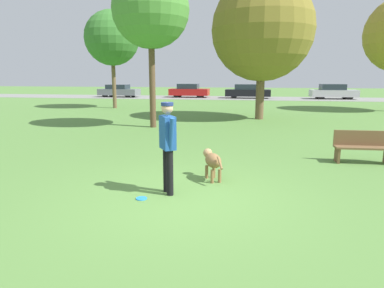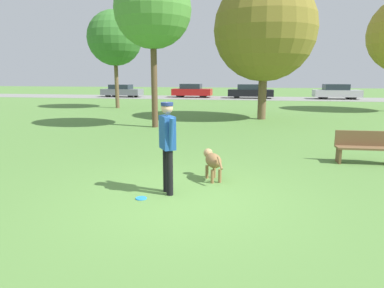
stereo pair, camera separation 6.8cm
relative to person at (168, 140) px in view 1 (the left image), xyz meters
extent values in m
plane|color=#56843D|center=(0.34, -0.22, -1.06)|extent=(120.00, 120.00, 0.00)
cube|color=gray|center=(0.34, 29.00, -1.05)|extent=(120.00, 6.00, 0.01)
cylinder|color=black|center=(0.06, -0.09, -0.61)|extent=(0.18, 0.18, 0.89)
cylinder|color=black|center=(-0.06, 0.09, -0.61)|extent=(0.18, 0.18, 0.89)
cube|color=#1E4C93|center=(0.00, 0.00, 0.15)|extent=(0.39, 0.45, 0.63)
cylinder|color=#1E4C93|center=(0.12, -0.19, 0.15)|extent=(0.19, 0.23, 0.64)
cylinder|color=#1E4C93|center=(-0.12, 0.19, 0.15)|extent=(0.19, 0.23, 0.64)
sphere|color=tan|center=(0.00, 0.00, 0.61)|extent=(0.31, 0.31, 0.22)
cylinder|color=navy|center=(0.00, 0.00, 0.69)|extent=(0.32, 0.32, 0.06)
ellipsoid|color=olive|center=(0.77, 0.99, -0.61)|extent=(0.54, 0.68, 0.31)
ellipsoid|color=tan|center=(0.70, 1.14, -0.66)|extent=(0.27, 0.25, 0.17)
sphere|color=tan|center=(0.61, 1.33, -0.52)|extent=(0.28, 0.28, 0.21)
cylinder|color=olive|center=(0.61, 1.12, -0.91)|extent=(0.09, 0.09, 0.29)
cylinder|color=olive|center=(0.76, 1.20, -0.91)|extent=(0.09, 0.09, 0.29)
cylinder|color=olive|center=(0.77, 0.79, -0.91)|extent=(0.09, 0.09, 0.29)
cylinder|color=olive|center=(0.93, 0.86, -0.91)|extent=(0.09, 0.09, 0.29)
cylinder|color=olive|center=(0.95, 0.62, -0.56)|extent=(0.16, 0.26, 0.24)
cylinder|color=#268CE5|center=(-0.42, -0.39, -1.05)|extent=(0.21, 0.21, 0.02)
torus|color=#268CE5|center=(-0.42, -0.39, -1.05)|extent=(0.21, 0.21, 0.02)
cylinder|color=brown|center=(-7.94, 16.76, 0.63)|extent=(0.27, 0.27, 3.38)
sphere|color=#38752D|center=(-7.94, 16.76, 3.71)|extent=(3.71, 3.71, 3.71)
cylinder|color=brown|center=(-2.72, 8.40, 0.83)|extent=(0.27, 0.27, 3.77)
sphere|color=#4C8938|center=(-2.72, 8.40, 3.94)|extent=(3.27, 3.27, 3.27)
cylinder|color=brown|center=(2.00, 12.14, 0.24)|extent=(0.43, 0.43, 2.60)
sphere|color=olive|center=(2.00, 12.14, 3.48)|extent=(5.17, 5.17, 5.17)
cube|color=slate|center=(-12.29, 28.62, -0.52)|extent=(4.31, 1.92, 0.64)
cube|color=#232D38|center=(-12.42, 28.63, 0.03)|extent=(2.27, 1.59, 0.46)
cylinder|color=black|center=(-10.99, 29.31, -0.75)|extent=(0.63, 0.23, 0.62)
cylinder|color=black|center=(-11.05, 27.82, -0.75)|extent=(0.63, 0.23, 0.62)
cylinder|color=black|center=(-13.53, 29.42, -0.75)|extent=(0.63, 0.23, 0.62)
cylinder|color=black|center=(-13.59, 27.93, -0.75)|extent=(0.63, 0.23, 0.62)
cube|color=red|center=(-4.84, 29.37, -0.50)|extent=(4.09, 1.87, 0.67)
cube|color=#232D38|center=(-4.96, 29.38, 0.09)|extent=(2.14, 1.58, 0.51)
cylinder|color=black|center=(-3.61, 30.14, -0.74)|extent=(0.64, 0.21, 0.64)
cylinder|color=black|center=(-3.64, 28.57, -0.74)|extent=(0.64, 0.21, 0.64)
cylinder|color=black|center=(-6.05, 30.17, -0.74)|extent=(0.64, 0.21, 0.64)
cylinder|color=black|center=(-6.07, 28.61, -0.74)|extent=(0.64, 0.21, 0.64)
cube|color=black|center=(1.20, 28.94, -0.51)|extent=(4.47, 1.74, 0.66)
cube|color=#232D38|center=(1.07, 28.94, 0.08)|extent=(2.33, 1.48, 0.52)
cylinder|color=black|center=(2.53, 29.68, -0.75)|extent=(0.61, 0.20, 0.61)
cylinder|color=black|center=(2.55, 28.22, -0.75)|extent=(0.61, 0.20, 0.61)
cylinder|color=black|center=(-0.14, 29.66, -0.75)|extent=(0.61, 0.20, 0.61)
cylinder|color=black|center=(-0.13, 28.20, -0.75)|extent=(0.61, 0.20, 0.61)
cube|color=#B7B7BC|center=(9.44, 29.16, -0.50)|extent=(4.39, 1.97, 0.65)
cube|color=#232D38|center=(9.31, 29.16, 0.11)|extent=(2.31, 1.63, 0.56)
cylinder|color=black|center=(10.70, 29.99, -0.72)|extent=(0.68, 0.23, 0.67)
cylinder|color=black|center=(10.77, 28.44, -0.72)|extent=(0.68, 0.23, 0.67)
cylinder|color=black|center=(8.11, 29.89, -0.72)|extent=(0.68, 0.23, 0.67)
cylinder|color=black|center=(8.18, 28.34, -0.72)|extent=(0.68, 0.23, 0.67)
cube|color=brown|center=(4.46, 3.16, -0.64)|extent=(1.41, 0.44, 0.05)
cube|color=brown|center=(4.46, 3.34, -0.42)|extent=(1.40, 0.10, 0.40)
cube|color=brown|center=(3.84, 3.14, -0.86)|extent=(0.07, 0.36, 0.39)
camera|label=1|loc=(1.53, -6.21, 1.21)|focal=32.00mm
camera|label=2|loc=(1.60, -6.20, 1.21)|focal=32.00mm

